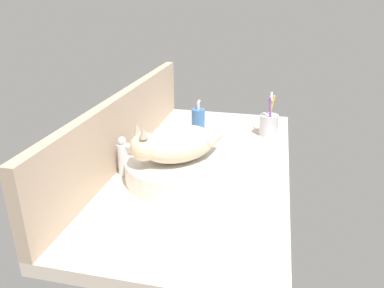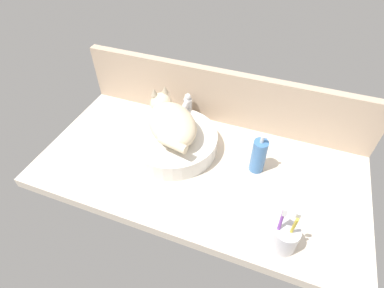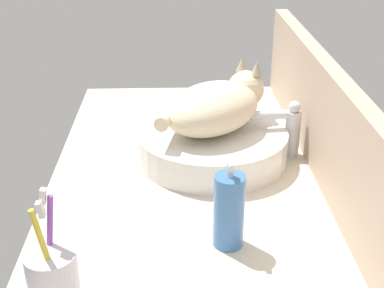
{
  "view_description": "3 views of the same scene",
  "coord_description": "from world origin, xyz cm",
  "px_view_note": "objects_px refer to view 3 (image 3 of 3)",
  "views": [
    {
      "loc": [
        -119.54,
        -23.73,
        58.46
      ],
      "look_at": [
        -1.67,
        3.23,
        8.01
      ],
      "focal_mm": 35.0,
      "sensor_mm": 36.0,
      "label": 1
    },
    {
      "loc": [
        24.28,
        -72.51,
        85.65
      ],
      "look_at": [
        -2.35,
        -1.69,
        11.93
      ],
      "focal_mm": 28.0,
      "sensor_mm": 36.0,
      "label": 2
    },
    {
      "loc": [
        98.61,
        -3.36,
        58.01
      ],
      "look_at": [
        2.98,
        -0.02,
        11.39
      ],
      "focal_mm": 50.0,
      "sensor_mm": 36.0,
      "label": 3
    }
  ],
  "objects_px": {
    "sink_basin": "(212,144)",
    "soap_dispenser": "(229,210)",
    "toothbrush_cup": "(53,276)",
    "faucet": "(288,127)",
    "cat": "(216,105)"
  },
  "relations": [
    {
      "from": "cat",
      "to": "toothbrush_cup",
      "type": "relative_size",
      "value": 1.6
    },
    {
      "from": "faucet",
      "to": "soap_dispenser",
      "type": "distance_m",
      "value": 0.39
    },
    {
      "from": "cat",
      "to": "soap_dispenser",
      "type": "xyz_separation_m",
      "value": [
        0.35,
        -0.0,
        -0.06
      ]
    },
    {
      "from": "sink_basin",
      "to": "faucet",
      "type": "xyz_separation_m",
      "value": [
        -0.01,
        0.18,
        0.04
      ]
    },
    {
      "from": "faucet",
      "to": "soap_dispenser",
      "type": "xyz_separation_m",
      "value": [
        0.34,
        -0.17,
        -0.0
      ]
    },
    {
      "from": "sink_basin",
      "to": "soap_dispenser",
      "type": "relative_size",
      "value": 2.04
    },
    {
      "from": "faucet",
      "to": "soap_dispenser",
      "type": "relative_size",
      "value": 0.79
    },
    {
      "from": "cat",
      "to": "toothbrush_cup",
      "type": "xyz_separation_m",
      "value": [
        0.48,
        -0.28,
        -0.08
      ]
    },
    {
      "from": "faucet",
      "to": "soap_dispenser",
      "type": "height_order",
      "value": "soap_dispenser"
    },
    {
      "from": "soap_dispenser",
      "to": "toothbrush_cup",
      "type": "relative_size",
      "value": 0.92
    },
    {
      "from": "sink_basin",
      "to": "cat",
      "type": "relative_size",
      "value": 1.18
    },
    {
      "from": "sink_basin",
      "to": "soap_dispenser",
      "type": "distance_m",
      "value": 0.34
    },
    {
      "from": "cat",
      "to": "faucet",
      "type": "distance_m",
      "value": 0.18
    },
    {
      "from": "cat",
      "to": "faucet",
      "type": "bearing_deg",
      "value": 89.81
    },
    {
      "from": "sink_basin",
      "to": "toothbrush_cup",
      "type": "distance_m",
      "value": 0.55
    }
  ]
}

